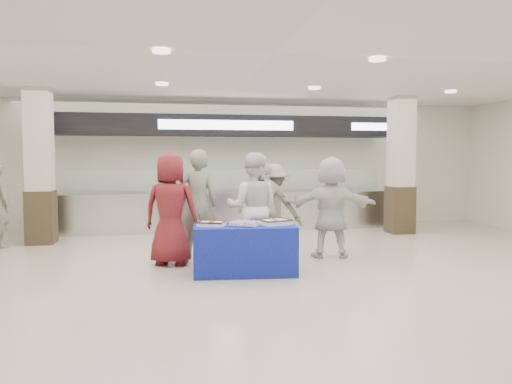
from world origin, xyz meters
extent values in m
plane|color=beige|center=(0.00, 0.00, 0.00)|extent=(14.00, 14.00, 0.00)
cube|color=silver|center=(0.00, 5.40, 0.45)|extent=(8.00, 0.80, 0.90)
cube|color=silver|center=(0.00, 5.40, 0.92)|extent=(8.00, 0.85, 0.04)
cube|color=white|center=(0.00, 5.10, 1.25)|extent=(7.60, 0.02, 0.50)
cube|color=black|center=(0.00, 5.40, 2.55)|extent=(8.40, 0.70, 0.50)
cube|color=white|center=(0.00, 5.04, 2.55)|extent=(3.20, 0.03, 0.22)
cube|color=white|center=(3.80, 5.04, 2.55)|extent=(1.40, 0.03, 0.18)
cube|color=#332617|center=(-4.00, 4.20, 0.55)|extent=(0.55, 0.55, 1.10)
cube|color=beige|center=(-4.00, 4.20, 2.15)|extent=(0.50, 0.50, 2.10)
cube|color=#332617|center=(4.00, 4.20, 0.55)|extent=(0.55, 0.55, 1.10)
cube|color=beige|center=(4.00, 4.20, 2.15)|extent=(0.50, 0.50, 2.10)
cube|color=navy|center=(-0.28, 0.77, 0.38)|extent=(1.61, 0.92, 0.75)
cube|color=white|center=(-0.78, 0.78, 0.78)|extent=(0.46, 0.41, 0.06)
cube|color=#442313|center=(-0.78, 0.78, 0.82)|extent=(0.46, 0.41, 0.02)
cylinder|color=#A12517|center=(-0.78, 0.78, 0.81)|extent=(0.11, 0.11, 0.01)
cube|color=white|center=(0.19, 0.76, 0.79)|extent=(0.54, 0.48, 0.07)
cube|color=#442313|center=(0.19, 0.76, 0.83)|extent=(0.54, 0.48, 0.02)
cylinder|color=#A12517|center=(0.19, 0.76, 0.83)|extent=(0.13, 0.13, 0.01)
cube|color=#B1B2B6|center=(-0.28, 0.72, 0.76)|extent=(0.52, 0.48, 0.02)
imported|color=maroon|center=(-1.38, 1.63, 0.93)|extent=(1.05, 0.85, 1.86)
imported|color=slate|center=(-0.90, 2.11, 0.96)|extent=(0.72, 0.49, 1.93)
imported|color=silver|center=(-0.02, 1.53, 0.93)|extent=(1.07, 0.93, 1.87)
imported|color=silver|center=(0.29, 2.04, 0.86)|extent=(1.08, 0.63, 1.72)
imported|color=slate|center=(0.49, 2.27, 0.83)|extent=(1.22, 0.92, 1.67)
imported|color=silver|center=(1.44, 1.75, 0.90)|extent=(1.75, 0.85, 1.80)
camera|label=1|loc=(-1.49, -6.71, 1.79)|focal=35.00mm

